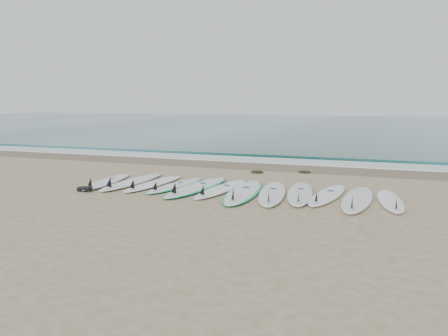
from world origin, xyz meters
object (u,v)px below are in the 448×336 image
(surfboard_11, at_px, (391,201))
(leash_coil, at_px, (85,189))
(surfboard_0, at_px, (107,181))
(surfboard_6, at_px, (243,192))

(surfboard_11, relative_size, leash_coil, 5.11)
(surfboard_0, relative_size, surfboard_6, 0.85)
(surfboard_6, xyz_separation_m, surfboard_11, (3.16, 0.22, -0.00))
(surfboard_0, bearing_deg, surfboard_6, -9.62)
(surfboard_6, distance_m, surfboard_11, 3.17)
(surfboard_0, xyz_separation_m, surfboard_11, (6.89, 0.16, -0.00))
(surfboard_11, distance_m, leash_coil, 6.89)
(leash_coil, bearing_deg, surfboard_6, 14.63)
(surfboard_0, xyz_separation_m, surfboard_6, (3.73, -0.06, -0.00))
(surfboard_0, distance_m, leash_coil, 1.01)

